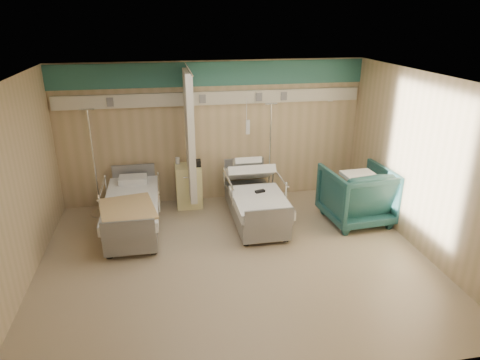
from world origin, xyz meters
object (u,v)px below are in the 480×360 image
at_px(iv_stand_left, 98,194).
at_px(bed_left, 133,215).
at_px(bed_right, 255,205).
at_px(visitor_armchair, 357,195).
at_px(iv_stand_right, 269,180).
at_px(bedside_cabinet, 189,186).

bearing_deg(iv_stand_left, bed_left, -50.07).
height_order(bed_right, iv_stand_left, iv_stand_left).
bearing_deg(iv_stand_left, bed_right, -15.59).
distance_m(bed_right, visitor_armchair, 1.87).
bearing_deg(iv_stand_right, bedside_cabinet, -179.26).
height_order(bed_left, visitor_armchair, visitor_armchair).
distance_m(bed_right, bed_left, 2.20).
height_order(bed_left, bedside_cabinet, bedside_cabinet).
bearing_deg(bed_left, bed_right, 0.00).
height_order(visitor_armchair, iv_stand_right, iv_stand_right).
xyz_separation_m(bed_left, iv_stand_left, (-0.67, 0.80, 0.11)).
relative_size(bedside_cabinet, visitor_armchair, 0.74).
relative_size(bed_right, bed_left, 1.00).
relative_size(iv_stand_right, iv_stand_left, 0.98).
bearing_deg(bed_left, iv_stand_right, 18.84).
relative_size(bed_right, iv_stand_right, 1.08).
bearing_deg(bed_right, bedside_cabinet, 141.95).
distance_m(bed_right, iv_stand_right, 1.05).
xyz_separation_m(bedside_cabinet, iv_stand_right, (1.65, 0.02, -0.01)).
distance_m(iv_stand_right, iv_stand_left, 3.37).
height_order(bed_left, iv_stand_right, iv_stand_right).
distance_m(bedside_cabinet, visitor_armchair, 3.23).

